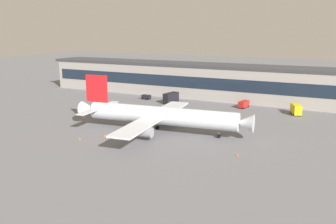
{
  "coord_description": "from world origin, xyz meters",
  "views": [
    {
      "loc": [
        35.26,
        -86.26,
        27.93
      ],
      "look_at": [
        -10.56,
        3.51,
        5.0
      ],
      "focal_mm": 38.26,
      "sensor_mm": 36.0,
      "label": 1
    }
  ],
  "objects_px": {
    "stair_truck": "(296,109)",
    "catering_truck": "(171,98)",
    "baggage_tug": "(146,97)",
    "traffic_cone_2": "(104,135)",
    "traffic_cone_0": "(80,139)",
    "traffic_cone_1": "(237,154)",
    "crew_van": "(244,104)",
    "airliner": "(158,115)"
  },
  "relations": [
    {
      "from": "stair_truck",
      "to": "catering_truck",
      "type": "bearing_deg",
      "value": -177.54
    },
    {
      "from": "baggage_tug",
      "to": "traffic_cone_2",
      "type": "height_order",
      "value": "baggage_tug"
    },
    {
      "from": "catering_truck",
      "to": "traffic_cone_2",
      "type": "bearing_deg",
      "value": -84.98
    },
    {
      "from": "stair_truck",
      "to": "traffic_cone_2",
      "type": "relative_size",
      "value": 8.67
    },
    {
      "from": "traffic_cone_0",
      "to": "traffic_cone_1",
      "type": "relative_size",
      "value": 1.11
    },
    {
      "from": "catering_truck",
      "to": "traffic_cone_1",
      "type": "bearing_deg",
      "value": -49.21
    },
    {
      "from": "catering_truck",
      "to": "baggage_tug",
      "type": "height_order",
      "value": "catering_truck"
    },
    {
      "from": "baggage_tug",
      "to": "crew_van",
      "type": "bearing_deg",
      "value": 2.38
    },
    {
      "from": "airliner",
      "to": "traffic_cone_2",
      "type": "xyz_separation_m",
      "value": [
        -10.94,
        -10.71,
        -4.37
      ]
    },
    {
      "from": "baggage_tug",
      "to": "stair_truck",
      "type": "bearing_deg",
      "value": -0.88
    },
    {
      "from": "catering_truck",
      "to": "airliner",
      "type": "bearing_deg",
      "value": -68.19
    },
    {
      "from": "crew_van",
      "to": "stair_truck",
      "type": "bearing_deg",
      "value": -7.93
    },
    {
      "from": "stair_truck",
      "to": "traffic_cone_0",
      "type": "relative_size",
      "value": 9.96
    },
    {
      "from": "baggage_tug",
      "to": "stair_truck",
      "type": "xyz_separation_m",
      "value": [
        59.65,
        -0.91,
        0.89
      ]
    },
    {
      "from": "catering_truck",
      "to": "crew_van",
      "type": "relative_size",
      "value": 1.38
    },
    {
      "from": "crew_van",
      "to": "airliner",
      "type": "bearing_deg",
      "value": -106.61
    },
    {
      "from": "airliner",
      "to": "traffic_cone_1",
      "type": "height_order",
      "value": "airliner"
    },
    {
      "from": "airliner",
      "to": "baggage_tug",
      "type": "height_order",
      "value": "airliner"
    },
    {
      "from": "airliner",
      "to": "baggage_tug",
      "type": "xyz_separation_m",
      "value": [
        -28.15,
        40.94,
        -3.66
      ]
    },
    {
      "from": "catering_truck",
      "to": "baggage_tug",
      "type": "xyz_separation_m",
      "value": [
        -12.94,
        2.92,
        -1.21
      ]
    },
    {
      "from": "catering_truck",
      "to": "baggage_tug",
      "type": "relative_size",
      "value": 2.09
    },
    {
      "from": "baggage_tug",
      "to": "airliner",
      "type": "bearing_deg",
      "value": -55.49
    },
    {
      "from": "traffic_cone_1",
      "to": "traffic_cone_0",
      "type": "bearing_deg",
      "value": -170.29
    },
    {
      "from": "airliner",
      "to": "traffic_cone_2",
      "type": "bearing_deg",
      "value": -135.59
    },
    {
      "from": "airliner",
      "to": "crew_van",
      "type": "height_order",
      "value": "airliner"
    },
    {
      "from": "baggage_tug",
      "to": "traffic_cone_1",
      "type": "height_order",
      "value": "baggage_tug"
    },
    {
      "from": "catering_truck",
      "to": "stair_truck",
      "type": "relative_size",
      "value": 1.17
    },
    {
      "from": "stair_truck",
      "to": "traffic_cone_2",
      "type": "distance_m",
      "value": 66.16
    },
    {
      "from": "traffic_cone_1",
      "to": "stair_truck",
      "type": "bearing_deg",
      "value": 83.2
    },
    {
      "from": "crew_van",
      "to": "traffic_cone_2",
      "type": "height_order",
      "value": "crew_van"
    },
    {
      "from": "crew_van",
      "to": "catering_truck",
      "type": "bearing_deg",
      "value": -170.61
    },
    {
      "from": "baggage_tug",
      "to": "traffic_cone_2",
      "type": "xyz_separation_m",
      "value": [
        17.22,
        -51.66,
        -0.71
      ]
    },
    {
      "from": "crew_van",
      "to": "traffic_cone_2",
      "type": "bearing_deg",
      "value": -113.92
    },
    {
      "from": "stair_truck",
      "to": "traffic_cone_0",
      "type": "height_order",
      "value": "stair_truck"
    },
    {
      "from": "airliner",
      "to": "crew_van",
      "type": "xyz_separation_m",
      "value": [
        12.73,
        42.65,
        -3.28
      ]
    },
    {
      "from": "catering_truck",
      "to": "crew_van",
      "type": "xyz_separation_m",
      "value": [
        27.94,
        4.62,
        -0.83
      ]
    },
    {
      "from": "crew_van",
      "to": "traffic_cone_0",
      "type": "xyz_separation_m",
      "value": [
        -27.48,
        -58.85,
        -1.13
      ]
    },
    {
      "from": "traffic_cone_2",
      "to": "airliner",
      "type": "bearing_deg",
      "value": 44.41
    },
    {
      "from": "traffic_cone_0",
      "to": "catering_truck",
      "type": "bearing_deg",
      "value": 90.49
    },
    {
      "from": "catering_truck",
      "to": "stair_truck",
      "type": "xyz_separation_m",
      "value": [
        46.71,
        2.0,
        -0.31
      ]
    },
    {
      "from": "stair_truck",
      "to": "traffic_cone_0",
      "type": "distance_m",
      "value": 72.83
    },
    {
      "from": "crew_van",
      "to": "traffic_cone_2",
      "type": "relative_size",
      "value": 7.38
    }
  ]
}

